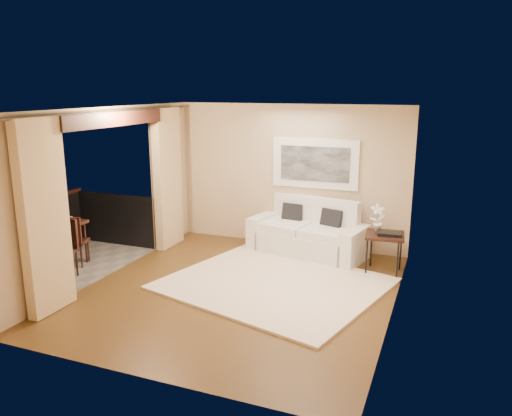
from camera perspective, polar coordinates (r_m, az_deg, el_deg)
The scene contains 18 objects.
floor at distance 7.65m, azimuth -2.03°, elevation -9.43°, with size 5.00×5.00×0.00m, color brown.
room_shell at distance 8.14m, azimuth -16.28°, elevation 9.76°, with size 5.00×6.40×5.00m.
balcony at distance 9.33m, azimuth -21.08°, elevation -4.88°, with size 1.81×2.60×1.17m.
curtains at distance 8.29m, azimuth -15.63°, elevation 1.58°, with size 0.16×4.80×2.64m.
artwork at distance 9.31m, azimuth 6.76°, elevation 5.06°, with size 1.62×0.07×0.92m.
rug at distance 7.86m, azimuth 2.07°, elevation -8.62°, with size 3.09×2.69×0.04m, color #F7E2C7.
sofa at distance 9.23m, azimuth 6.04°, elevation -3.03°, with size 2.24×1.31×1.01m.
side_table at distance 8.43m, azimuth 14.52°, elevation -3.27°, with size 0.67×0.67×0.66m.
tray at distance 8.38m, azimuth 15.01°, elevation -2.82°, with size 0.38×0.28×0.05m, color black.
orchid at distance 8.50m, azimuth 13.74°, elevation -1.06°, with size 0.24×0.16×0.46m, color white.
bistro_table at distance 9.10m, azimuth -21.39°, elevation -2.04°, with size 0.65×0.65×0.77m.
balcony_chair_far at distance 9.03m, azimuth -20.24°, elevation -3.19°, with size 0.49×0.49×0.89m.
balcony_chair_near at distance 8.61m, azimuth -21.11°, elevation -3.82°, with size 0.43×0.43×0.95m.
ice_bucket at distance 9.20m, azimuth -21.50°, elevation -0.70°, with size 0.18×0.18×0.20m, color silver.
candle at distance 9.11m, azimuth -20.39°, elevation -1.16°, with size 0.06×0.06×0.07m, color red.
vase at distance 8.93m, azimuth -22.51°, elevation -1.27°, with size 0.04×0.04×0.18m, color silver.
glass_a at distance 8.90m, azimuth -20.89°, elevation -1.37°, with size 0.06×0.06×0.12m, color silver.
glass_b at distance 8.92m, azimuth -20.60°, elevation -1.33°, with size 0.06×0.06×0.12m, color silver.
Camera 1 is at (2.82, -6.45, 3.00)m, focal length 35.00 mm.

